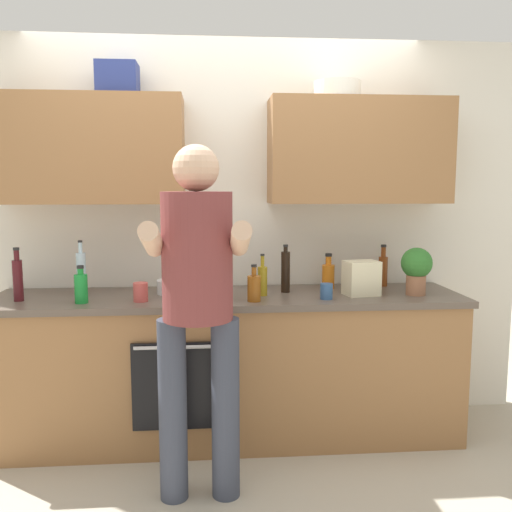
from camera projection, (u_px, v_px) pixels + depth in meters
The scene contains 18 objects.
ground_plane at pixel (230, 435), 3.41m from camera, with size 12.00×12.00×0.00m, color #B2A893.
back_wall_unit at pixel (227, 196), 3.49m from camera, with size 4.00×0.38×2.50m.
counter at pixel (229, 366), 3.35m from camera, with size 2.84×0.67×0.90m.
person_standing at pixel (198, 295), 2.60m from camera, with size 0.49×0.45×1.75m.
bottle_vinegar at pixel (383, 269), 3.58m from camera, with size 0.06×0.06×0.27m.
bottle_soda at pixel (81, 288), 3.06m from camera, with size 0.07×0.07×0.21m.
bottle_oil at pixel (262, 280), 3.27m from camera, with size 0.06×0.06×0.25m.
bottle_soy at pixel (285, 271), 3.36m from camera, with size 0.06×0.06×0.30m.
bottle_juice at pixel (328, 275), 3.49m from camera, with size 0.08×0.08×0.23m.
bottle_water at pixel (81, 273), 3.25m from camera, with size 0.06×0.06×0.34m.
bottle_wine at pixel (18, 278), 3.11m from camera, with size 0.06×0.06×0.31m.
bottle_syrup at pixel (254, 288), 3.10m from camera, with size 0.08×0.08×0.21m.
cup_tea at pixel (326, 291), 3.17m from camera, with size 0.07×0.07×0.09m, color #33598C.
cup_ceramic at pixel (141, 292), 3.10m from camera, with size 0.08×0.08×0.11m, color #BF4C47.
mixing_bowl at pixel (175, 287), 3.34m from camera, with size 0.22×0.22×0.08m, color silver.
knife_block at pixel (220, 281), 3.16m from camera, with size 0.10×0.14×0.28m.
potted_herb at pixel (416, 267), 3.28m from camera, with size 0.19×0.19×0.29m.
grocery_bag_rice at pixel (361, 278), 3.28m from camera, with size 0.20×0.15×0.21m, color beige.
Camera 1 is at (-0.10, -3.24, 1.55)m, focal length 38.06 mm.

